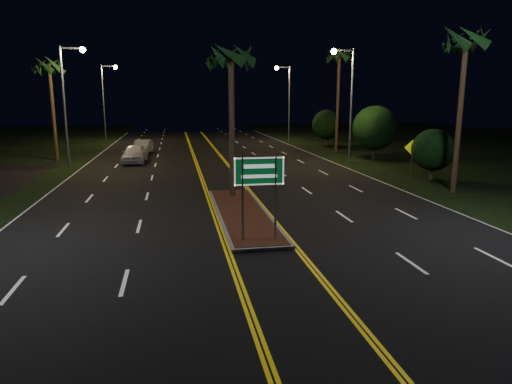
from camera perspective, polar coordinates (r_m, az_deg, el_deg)
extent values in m
plane|color=black|center=(14.22, 2.47, -9.97)|extent=(120.00, 120.00, 0.00)
cube|color=gray|center=(20.76, -1.73, -2.74)|extent=(2.25, 10.25, 0.15)
cube|color=#592819|center=(20.74, -1.73, -2.52)|extent=(2.00, 10.00, 0.02)
cylinder|color=gray|center=(16.25, -1.69, -0.75)|extent=(0.08, 0.08, 3.20)
cylinder|color=gray|center=(16.46, 2.45, -0.59)|extent=(0.08, 0.08, 3.20)
cube|color=#07471E|center=(16.17, 0.40, 2.62)|extent=(1.80, 0.04, 1.00)
cube|color=white|center=(16.14, 0.41, 2.61)|extent=(1.80, 0.01, 1.00)
cylinder|color=gray|center=(37.78, -22.81, 9.66)|extent=(0.18, 0.18, 9.00)
cube|color=gray|center=(37.78, -22.12, 16.33)|extent=(1.60, 0.12, 0.12)
sphere|color=#F2C36D|center=(37.63, -20.87, 16.29)|extent=(0.44, 0.44, 0.44)
cylinder|color=gray|center=(57.47, -18.51, 10.35)|extent=(0.18, 0.18, 9.00)
cube|color=gray|center=(57.47, -17.99, 14.73)|extent=(1.60, 0.12, 0.12)
sphere|color=#F2C36D|center=(57.37, -17.16, 14.68)|extent=(0.44, 0.44, 0.44)
cylinder|color=gray|center=(37.58, 11.81, 10.30)|extent=(0.18, 0.18, 9.00)
cube|color=gray|center=(37.45, 10.91, 17.00)|extent=(1.60, 0.12, 0.12)
sphere|color=#F2C36D|center=(37.17, 9.70, 16.93)|extent=(0.44, 0.44, 0.44)
cylinder|color=gray|center=(56.64, 4.18, 10.90)|extent=(0.18, 0.18, 9.00)
cube|color=gray|center=(56.56, 3.43, 15.32)|extent=(1.60, 0.12, 0.12)
sphere|color=#F2C36D|center=(56.37, 2.61, 15.23)|extent=(0.44, 0.44, 0.44)
cylinder|color=#382819|center=(23.62, -3.04, 8.04)|extent=(0.28, 0.28, 7.50)
cylinder|color=#382819|center=(42.09, -24.01, 8.99)|extent=(0.28, 0.28, 8.00)
cylinder|color=#382819|center=(27.62, 24.11, 8.61)|extent=(0.28, 0.28, 8.50)
cylinder|color=#382819|center=(45.69, 10.19, 10.88)|extent=(0.28, 0.28, 9.50)
cylinder|color=#382819|center=(31.87, 21.04, 2.24)|extent=(0.24, 0.24, 0.90)
sphere|color=black|center=(31.68, 21.24, 4.92)|extent=(2.70, 2.70, 2.70)
cylinder|color=#382819|center=(40.85, 14.47, 4.82)|extent=(0.24, 0.24, 1.26)
sphere|color=black|center=(40.67, 14.62, 7.76)|extent=(3.78, 3.78, 3.78)
cylinder|color=#382819|center=(51.89, 8.77, 6.34)|extent=(0.24, 0.24, 1.08)
sphere|color=black|center=(51.76, 8.84, 8.33)|extent=(3.24, 3.24, 3.24)
imported|color=silver|center=(38.88, -14.95, 4.85)|extent=(2.46, 5.38, 1.77)
imported|color=silver|center=(45.14, -13.99, 5.65)|extent=(2.54, 4.84, 1.54)
cylinder|color=gray|center=(32.48, 18.86, 3.71)|extent=(0.07, 0.07, 2.19)
cube|color=#D7C50B|center=(32.36, 18.98, 5.27)|extent=(1.00, 0.40, 1.05)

